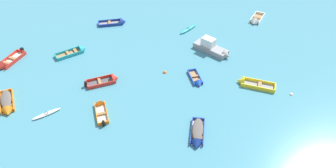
# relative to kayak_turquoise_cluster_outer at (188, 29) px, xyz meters

# --- Properties ---
(kayak_turquoise_cluster_outer) EXTENTS (3.07, 2.43, 0.32)m
(kayak_turquoise_cluster_outer) POSITION_rel_kayak_turquoise_cluster_outer_xyz_m (0.00, 0.00, 0.00)
(kayak_turquoise_cluster_outer) COLOR teal
(kayak_turquoise_cluster_outer) RESTS_ON ground_plane
(rowboat_red_back_row_right) EXTENTS (3.22, 4.10, 1.25)m
(rowboat_red_back_row_right) POSITION_rel_kayak_turquoise_cluster_outer_xyz_m (-23.69, -3.59, 0.05)
(rowboat_red_back_row_right) COLOR beige
(rowboat_red_back_row_right) RESTS_ON ground_plane
(rowboat_white_midfield_left) EXTENTS (3.45, 3.72, 1.27)m
(rowboat_white_midfield_left) POSITION_rel_kayak_turquoise_cluster_outer_xyz_m (10.36, 0.26, 0.05)
(rowboat_white_midfield_left) COLOR #99754C
(rowboat_white_midfield_left) RESTS_ON ground_plane
(rowboat_deep_blue_far_left) EXTENTS (4.04, 1.40, 1.24)m
(rowboat_deep_blue_far_left) POSITION_rel_kayak_turquoise_cluster_outer_xyz_m (-9.58, 3.96, 0.03)
(rowboat_deep_blue_far_left) COLOR gray
(rowboat_deep_blue_far_left) RESTS_ON ground_plane
(rowboat_orange_near_camera) EXTENTS (1.36, 3.68, 0.99)m
(rowboat_orange_near_camera) POSITION_rel_kayak_turquoise_cluster_outer_xyz_m (-12.74, -13.49, 0.02)
(rowboat_orange_near_camera) COLOR beige
(rowboat_orange_near_camera) RESTS_ON ground_plane
(rowboat_yellow_outer_right) EXTENTS (4.27, 3.17, 1.19)m
(rowboat_yellow_outer_right) POSITION_rel_kayak_turquoise_cluster_outer_xyz_m (3.66, -12.87, 0.05)
(rowboat_yellow_outer_right) COLOR gray
(rowboat_yellow_outer_right) RESTS_ON ground_plane
(rowboat_blue_near_left) EXTENTS (1.18, 3.13, 0.95)m
(rowboat_blue_near_left) POSITION_rel_kayak_turquoise_cluster_outer_xyz_m (-1.87, -11.42, 0.00)
(rowboat_blue_near_left) COLOR #99754C
(rowboat_blue_near_left) RESTS_ON ground_plane
(rowboat_turquoise_near_right) EXTENTS (4.08, 2.54, 1.16)m
(rowboat_turquoise_near_right) POSITION_rel_kayak_turquoise_cluster_outer_xyz_m (-15.32, -2.45, 0.03)
(rowboat_turquoise_near_right) COLOR #99754C
(rowboat_turquoise_near_right) RESTS_ON ground_plane
(motor_launch_grey_foreground_center) EXTENTS (4.26, 4.90, 2.01)m
(motor_launch_grey_foreground_center) POSITION_rel_kayak_turquoise_cluster_outer_xyz_m (1.74, -5.96, 0.40)
(motor_launch_grey_foreground_center) COLOR gray
(motor_launch_grey_foreground_center) RESTS_ON ground_plane
(rowboat_red_back_row_left) EXTENTS (3.90, 1.84, 1.22)m
(rowboat_red_back_row_left) POSITION_rel_kayak_turquoise_cluster_outer_xyz_m (-11.68, -9.16, 0.04)
(rowboat_red_back_row_left) COLOR #4C4C51
(rowboat_red_back_row_left) RESTS_ON ground_plane
(kayak_white_cluster_inner) EXTENTS (2.84, 1.54, 0.27)m
(kayak_white_cluster_inner) POSITION_rel_kayak_turquoise_cluster_outer_xyz_m (-18.11, -13.24, -0.02)
(kayak_white_cluster_inner) COLOR white
(kayak_white_cluster_inner) RESTS_ON ground_plane
(rowboat_deep_blue_outer_left) EXTENTS (2.30, 3.87, 1.11)m
(rowboat_deep_blue_outer_left) POSITION_rel_kayak_turquoise_cluster_outer_xyz_m (-4.05, -19.12, 0.15)
(rowboat_deep_blue_outer_left) COLOR beige
(rowboat_deep_blue_outer_left) RESTS_ON ground_plane
(rowboat_orange_center) EXTENTS (2.05, 4.15, 1.15)m
(rowboat_orange_center) POSITION_rel_kayak_turquoise_cluster_outer_xyz_m (-22.18, -11.20, 0.18)
(rowboat_orange_center) COLOR #99754C
(rowboat_orange_center) RESTS_ON ground_plane
(mooring_buoy_between_boats_right) EXTENTS (0.45, 0.45, 0.45)m
(mooring_buoy_between_boats_right) POSITION_rel_kayak_turquoise_cluster_outer_xyz_m (-5.12, -8.91, -0.16)
(mooring_buoy_between_boats_right) COLOR orange
(mooring_buoy_between_boats_right) RESTS_ON ground_plane
(mooring_buoy_near_foreground) EXTENTS (0.37, 0.37, 0.37)m
(mooring_buoy_near_foreground) POSITION_rel_kayak_turquoise_cluster_outer_xyz_m (7.59, -15.42, -0.16)
(mooring_buoy_near_foreground) COLOR silver
(mooring_buoy_near_foreground) RESTS_ON ground_plane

